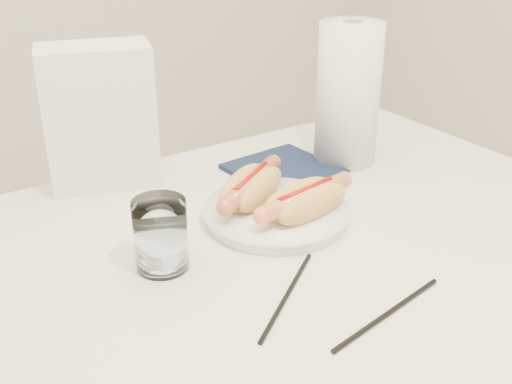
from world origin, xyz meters
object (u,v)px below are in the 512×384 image
table (259,289)px  napkin_box (100,117)px  hotdog_left (251,188)px  hotdog_right (305,201)px  plate (276,215)px  water_glass (161,235)px  paper_towel_roll (348,94)px

table → napkin_box: size_ratio=4.99×
hotdog_left → napkin_box: size_ratio=0.69×
hotdog_right → plate: bearing=116.9°
table → water_glass: water_glass is taller
hotdog_right → napkin_box: (-0.19, 0.32, 0.08)m
plate → napkin_box: bearing=120.8°
table → hotdog_left: (0.06, 0.12, 0.10)m
plate → paper_towel_roll: bearing=27.2°
plate → napkin_box: size_ratio=0.91×
napkin_box → paper_towel_roll: paper_towel_roll is taller
napkin_box → table: bearing=-59.1°
water_glass → napkin_box: 0.32m
plate → hotdog_right: size_ratio=1.20×
hotdog_left → water_glass: water_glass is taller
hotdog_left → napkin_box: 0.29m
hotdog_right → hotdog_left: bearing=107.7°
hotdog_left → paper_towel_roll: bearing=-15.7°
hotdog_left → hotdog_right: size_ratio=0.92×
table → napkin_box: bearing=104.4°
hotdog_left → water_glass: 0.20m
hotdog_right → paper_towel_roll: bearing=27.3°
plate → hotdog_right: 0.06m
hotdog_right → paper_towel_roll: paper_towel_roll is taller
plate → paper_towel_roll: (0.25, 0.13, 0.12)m
hotdog_right → napkin_box: napkin_box is taller
plate → hotdog_right: hotdog_right is taller
table → hotdog_right: size_ratio=6.61×
hotdog_left → water_glass: bearing=168.1°
table → paper_towel_roll: paper_towel_roll is taller
plate → paper_towel_roll: size_ratio=0.84×
table → hotdog_left: hotdog_left is taller
hotdog_left → table: bearing=-150.4°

